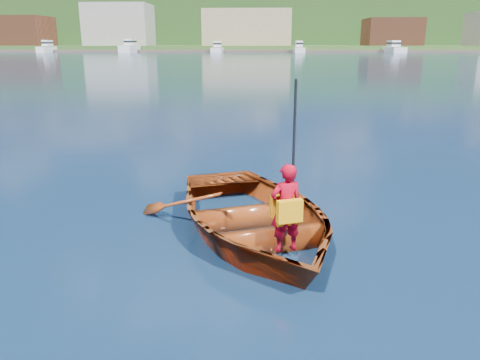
# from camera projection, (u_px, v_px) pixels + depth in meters

# --- Properties ---
(ground) EXTENTS (600.00, 600.00, 0.00)m
(ground) POSITION_uv_depth(u_px,v_px,m) (265.00, 245.00, 6.72)
(ground) COLOR #121F40
(ground) RESTS_ON ground
(rowboat) EXTENTS (4.30, 5.04, 0.88)m
(rowboat) POSITION_uv_depth(u_px,v_px,m) (253.00, 215.00, 7.04)
(rowboat) COLOR #73380C
(rowboat) RESTS_ON ground
(child_paddler) EXTENTS (0.51, 0.43, 2.25)m
(child_paddler) POSITION_uv_depth(u_px,v_px,m) (286.00, 208.00, 6.14)
(child_paddler) COLOR #9F0419
(child_paddler) RESTS_ON ground
(shoreline) EXTENTS (400.00, 140.00, 22.00)m
(shoreline) POSITION_uv_depth(u_px,v_px,m) (261.00, 27.00, 230.68)
(shoreline) COLOR #3A5620
(shoreline) RESTS_ON ground
(dock) EXTENTS (160.05, 8.50, 0.80)m
(dock) POSITION_uv_depth(u_px,v_px,m) (242.00, 51.00, 148.76)
(dock) COLOR #51443B
(dock) RESTS_ON ground
(waterfront_buildings) EXTENTS (202.00, 16.00, 14.00)m
(waterfront_buildings) POSITION_uv_depth(u_px,v_px,m) (239.00, 29.00, 163.06)
(waterfront_buildings) COLOR maroon
(waterfront_buildings) RESTS_ON ground
(marina_yachts) EXTENTS (142.89, 13.75, 4.35)m
(marina_yachts) POSITION_uv_depth(u_px,v_px,m) (263.00, 48.00, 143.74)
(marina_yachts) COLOR silver
(marina_yachts) RESTS_ON ground
(hillside_trees) EXTENTS (306.20, 89.06, 26.35)m
(hillside_trees) POSITION_uv_depth(u_px,v_px,m) (233.00, 9.00, 237.83)
(hillside_trees) COLOR #382314
(hillside_trees) RESTS_ON ground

